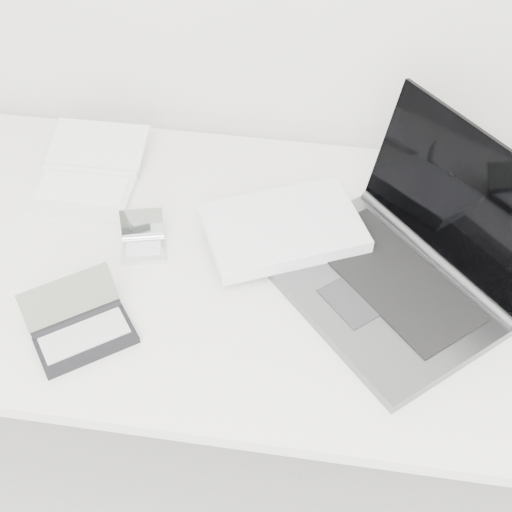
# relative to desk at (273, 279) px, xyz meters

# --- Properties ---
(desk) EXTENTS (1.60, 0.80, 0.73)m
(desk) POSITION_rel_desk_xyz_m (0.00, 0.00, 0.00)
(desk) COLOR white
(desk) RESTS_ON ground
(laptop_large) EXTENTS (0.69, 0.57, 0.29)m
(laptop_large) POSITION_rel_desk_xyz_m (0.17, 0.01, 0.09)
(laptop_large) COLOR slate
(laptop_large) RESTS_ON desk
(netbook_open_white) EXTENTS (0.22, 0.29, 0.05)m
(netbook_open_white) POSITION_rel_desk_xyz_m (-0.45, 0.17, 0.06)
(netbook_open_white) COLOR white
(netbook_open_white) RESTS_ON desk
(pda_silver) EXTENTS (0.11, 0.11, 0.07)m
(pda_silver) POSITION_rel_desk_xyz_m (-0.27, 0.00, 0.06)
(pda_silver) COLOR silver
(pda_silver) RESTS_ON desk
(palmtop_charcoal) EXTENTS (0.23, 0.22, 0.09)m
(palmtop_charcoal) POSITION_rel_desk_xyz_m (-0.33, -0.23, 0.06)
(palmtop_charcoal) COLOR black
(palmtop_charcoal) RESTS_ON desk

